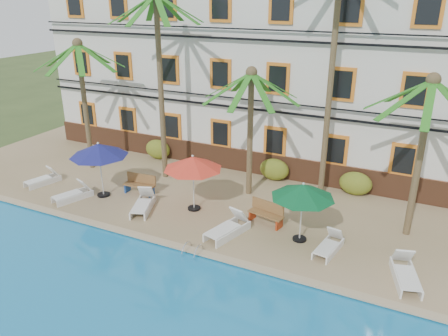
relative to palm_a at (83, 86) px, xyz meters
The scene contains 24 objects.
ground 9.88m from the palm_a, 26.89° to the right, with size 100.00×100.00×0.00m, color #384C23.
pool_deck 9.06m from the palm_a, ahead, with size 30.00×12.00×0.25m, color tan.
pool_coping 10.15m from the palm_a, 31.92° to the right, with size 30.00×0.35×0.06m, color tan.
hotel_building 9.87m from the palm_a, 37.84° to the left, with size 25.40×6.44×10.22m.
palm_a is the anchor object (origin of this frame).
palm_b 4.50m from the palm_a, ahead, with size 4.35×4.35×8.98m.
palm_c 8.94m from the palm_a, ahead, with size 4.35×4.35×5.90m.
palm_d 12.33m from the palm_a, ahead, with size 4.35×4.35×10.55m.
palm_e 15.90m from the palm_a, ahead, with size 4.35×4.35×6.27m.
shrub_left 5.30m from the palm_a, 46.93° to the left, with size 1.50×0.90×1.10m, color #1C5819.
shrub_mid 10.53m from the palm_a, 15.74° to the left, with size 1.50×0.90×1.10m, color #1C5819.
shrub_right 14.20m from the palm_a, 11.21° to the left, with size 1.50×0.90×1.10m, color #1C5819.
umbrella_blue 4.44m from the palm_a, 41.08° to the right, with size 2.62×2.62×2.62m.
umbrella_red 7.95m from the palm_a, 14.50° to the right, with size 2.52×2.52×2.52m.
umbrella_green 12.71m from the palm_a, 11.03° to the right, with size 2.39×2.39×2.39m.
lounger_a 5.02m from the palm_a, 102.93° to the right, with size 1.02×1.78×0.79m.
lounger_b 5.72m from the palm_a, 60.47° to the right, with size 1.20×1.88×0.84m.
lounger_c 7.41m from the palm_a, 28.34° to the right, with size 1.32×2.04×0.91m.
lounger_d 10.96m from the palm_a, 18.51° to the right, with size 1.26×2.15×0.96m.
lounger_e 14.33m from the palm_a, 11.41° to the right, with size 0.85×1.74×0.79m.
lounger_f 16.96m from the palm_a, 11.81° to the right, with size 1.18×2.03×0.90m.
bench_left 6.03m from the palm_a, 20.08° to the right, with size 1.53×0.59×0.93m.
bench_right 11.50m from the palm_a, ahead, with size 1.57×0.79×0.93m.
pool_ladder 11.20m from the palm_a, 28.69° to the right, with size 0.54×0.74×0.74m.
Camera 1 is at (8.15, -12.70, 9.04)m, focal length 35.00 mm.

